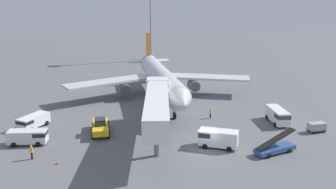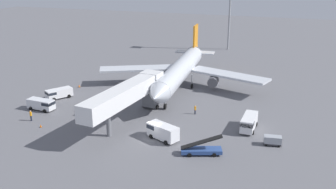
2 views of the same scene
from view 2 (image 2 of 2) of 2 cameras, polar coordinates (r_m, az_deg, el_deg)
The scene contains 14 objects.
ground_plane at distance 57.91m, azimuth -2.50°, elevation -6.73°, with size 300.00×300.00×0.00m, color slate.
airplane_at_gate at distance 80.14m, azimuth 2.01°, elevation 3.80°, with size 36.77×38.75×11.27m.
jet_bridge at distance 62.49m, azimuth -5.93°, elevation 0.10°, with size 5.62×21.31×6.71m.
pushback_tug at distance 69.67m, azimuth -10.84°, elevation -1.57°, with size 2.79×6.24×2.31m.
belt_loader_truck at distance 53.52m, azimuth 5.01°, elevation -8.17°, with size 5.91×3.52×2.86m.
service_van_far_left at distance 77.85m, azimuth -16.06°, elevation 0.22°, with size 4.42×5.32×1.87m.
service_van_rear_right at distance 57.42m, azimuth -0.88°, elevation -5.47°, with size 5.40×3.87×2.37m.
service_van_mid_left at distance 72.48m, azimuth -18.37°, elevation -1.36°, with size 5.15×2.37×1.98m.
service_van_far_right at distance 61.95m, azimuth 11.99°, elevation -4.07°, with size 2.34×5.65×2.27m.
baggage_cart_far_center at distance 57.87m, azimuth 15.37°, elevation -6.60°, with size 2.62×1.55×1.41m.
ground_crew_worker_foreground at distance 67.15m, azimuth 4.08°, elevation -2.24°, with size 0.38×0.38×1.65m.
ground_crew_worker_midground at distance 68.19m, azimuth -19.81°, elevation -2.94°, with size 0.48×0.48×1.84m.
safety_cone_alpha at distance 65.22m, azimuth -18.50°, elevation -4.47°, with size 0.34×0.34×0.52m.
safety_cone_bravo at distance 83.99m, azimuth -13.14°, elevation 1.27°, with size 0.42×0.42×0.64m.
Camera 2 is at (19.60, -48.40, 25.02)m, focal length 40.79 mm.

